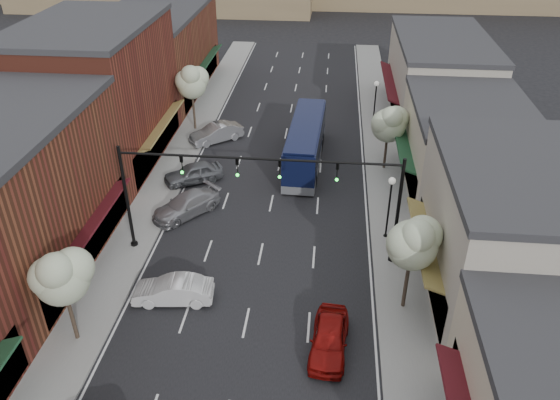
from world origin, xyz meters
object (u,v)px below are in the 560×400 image
(signal_mast_right, at_px, (357,194))
(parked_car_b, at_px, (173,290))
(parked_car_c, at_px, (186,205))
(tree_left_near, at_px, (61,275))
(tree_right_far, at_px, (389,123))
(lamp_post_far, at_px, (375,97))
(parked_car_e, at_px, (216,133))
(tree_left_far, at_px, (192,81))
(signal_mast_left, at_px, (164,185))
(lamp_post_near, at_px, (390,198))
(red_hatchback, at_px, (329,338))
(parked_car_d, at_px, (193,173))
(tree_right_near, at_px, (414,241))
(coach_bus, at_px, (305,142))

(signal_mast_right, relative_size, parked_car_b, 1.88)
(parked_car_c, bearing_deg, tree_left_near, -62.72)
(tree_right_far, distance_m, lamp_post_far, 8.13)
(signal_mast_right, relative_size, parked_car_e, 1.76)
(tree_left_far, relative_size, lamp_post_far, 1.38)
(signal_mast_left, distance_m, parked_car_c, 5.61)
(lamp_post_near, distance_m, red_hatchback, 10.74)
(signal_mast_right, distance_m, parked_car_d, 15.09)
(parked_car_b, distance_m, parked_car_e, 20.54)
(parked_car_e, bearing_deg, signal_mast_right, -2.09)
(tree_right_near, xyz_separation_m, lamp_post_far, (-0.55, 24.06, -1.45))
(lamp_post_far, distance_m, parked_car_c, 20.99)
(signal_mast_right, distance_m, parked_car_e, 19.92)
(tree_right_far, distance_m, red_hatchback, 20.03)
(tree_left_far, distance_m, red_hatchback, 28.59)
(lamp_post_near, relative_size, parked_car_e, 0.95)
(lamp_post_near, bearing_deg, tree_left_near, -146.67)
(tree_right_near, distance_m, parked_car_b, 13.10)
(lamp_post_near, bearing_deg, tree_right_near, -85.23)
(signal_mast_right, bearing_deg, parked_car_d, 144.17)
(tree_left_near, bearing_deg, tree_right_near, 13.55)
(tree_right_far, height_order, tree_left_near, tree_left_near)
(tree_right_near, xyz_separation_m, parked_car_c, (-13.98, 8.09, -3.72))
(parked_car_c, height_order, parked_car_d, parked_car_d)
(tree_left_far, distance_m, coach_bus, 11.94)
(parked_car_b, distance_m, parked_car_d, 13.36)
(signal_mast_left, distance_m, tree_left_far, 18.14)
(signal_mast_left, bearing_deg, parked_car_b, -73.07)
(tree_left_far, height_order, lamp_post_near, tree_left_far)
(parked_car_b, height_order, parked_car_c, parked_car_c)
(signal_mast_left, bearing_deg, tree_left_far, 98.35)
(parked_car_d, bearing_deg, tree_right_far, 73.50)
(tree_left_near, bearing_deg, lamp_post_far, 60.22)
(red_hatchback, bearing_deg, parked_car_b, 166.73)
(parked_car_b, bearing_deg, parked_car_e, 178.99)
(red_hatchback, bearing_deg, parked_car_d, 128.03)
(signal_mast_right, bearing_deg, parked_car_e, 126.06)
(tree_right_far, bearing_deg, tree_left_near, -129.69)
(signal_mast_right, height_order, tree_right_far, signal_mast_right)
(tree_left_near, height_order, parked_car_c, tree_left_near)
(tree_left_near, distance_m, parked_car_e, 24.22)
(lamp_post_far, distance_m, red_hatchback, 27.73)
(lamp_post_far, relative_size, coach_bus, 0.40)
(parked_car_b, bearing_deg, parked_car_c, -176.35)
(lamp_post_far, bearing_deg, parked_car_e, -162.93)
(signal_mast_left, distance_m, parked_car_d, 9.39)
(red_hatchback, height_order, parked_car_d, same)
(tree_right_far, relative_size, parked_car_b, 1.24)
(signal_mast_right, bearing_deg, tree_left_near, -149.86)
(lamp_post_far, xyz_separation_m, parked_car_b, (-12.00, -24.67, -2.28))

